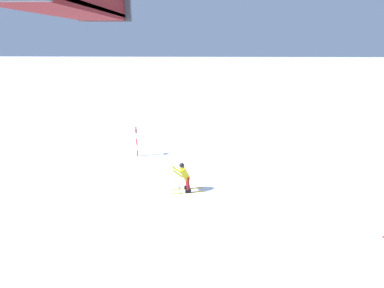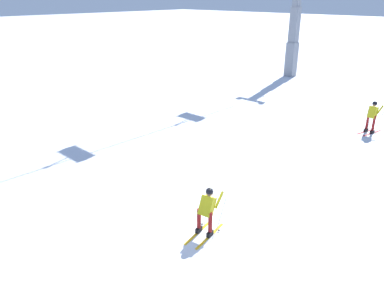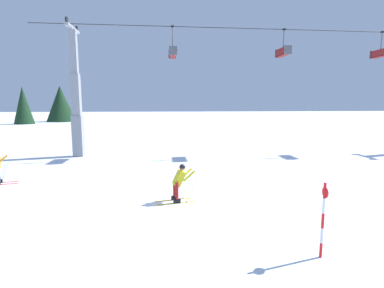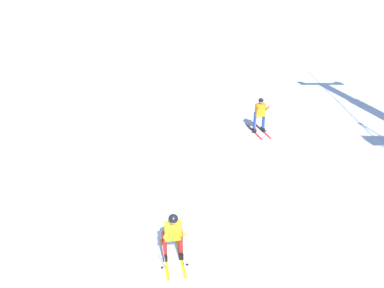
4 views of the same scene
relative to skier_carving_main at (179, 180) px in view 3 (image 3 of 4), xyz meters
name	(u,v)px [view 3 (image 3 of 4)]	position (x,y,z in m)	size (l,w,h in m)	color
ground_plane	(198,197)	(0.79, 0.42, -0.89)	(260.00, 260.00, 0.00)	white
skier_carving_main	(179,180)	(0.00, 0.00, 0.00)	(1.71, 0.88, 1.67)	yellow
lift_tower_near	(76,102)	(-6.96, 10.94, 3.18)	(0.73, 2.78, 9.73)	gray
haul_cable	(282,29)	(8.58, 10.94, 8.68)	(0.05, 0.05, 37.07)	black
chairlift_seat_nearest	(172,52)	(0.11, 10.94, 6.84)	(0.61, 1.84, 2.25)	black
chairlift_seat_second	(282,52)	(8.66, 10.94, 7.02)	(0.61, 1.85, 2.04)	black
chairlift_seat_middle	(380,53)	(16.76, 10.94, 7.06)	(0.61, 1.71, 2.01)	black
trail_marker_pole	(323,218)	(3.38, -4.71, 0.18)	(0.07, 0.28, 1.99)	red
tree_line_ridge	(11,105)	(-30.05, 48.83, 2.69)	(26.10, 21.90, 7.79)	black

